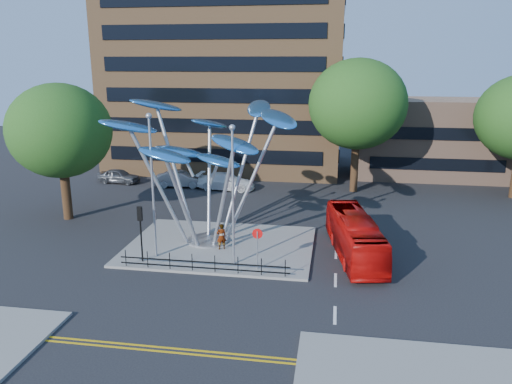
% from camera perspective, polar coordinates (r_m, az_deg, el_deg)
% --- Properties ---
extents(ground, '(120.00, 120.00, 0.00)m').
position_cam_1_polar(ground, '(27.49, -4.87, -10.82)').
color(ground, black).
rests_on(ground, ground).
extents(traffic_island, '(12.00, 9.00, 0.15)m').
position_cam_1_polar(traffic_island, '(33.04, -4.06, -6.13)').
color(traffic_island, slate).
rests_on(traffic_island, ground).
extents(double_yellow_near, '(40.00, 0.12, 0.01)m').
position_cam_1_polar(double_yellow_near, '(22.44, -8.73, -17.31)').
color(double_yellow_near, gold).
rests_on(double_yellow_near, ground).
extents(double_yellow_far, '(40.00, 0.12, 0.01)m').
position_cam_1_polar(double_yellow_far, '(22.20, -8.97, -17.71)').
color(double_yellow_far, gold).
rests_on(double_yellow_far, ground).
extents(brick_tower, '(25.00, 15.00, 30.00)m').
position_cam_1_polar(brick_tower, '(57.39, -3.27, 17.96)').
color(brick_tower, olive).
rests_on(brick_tower, ground).
extents(low_building_near, '(15.00, 8.00, 8.00)m').
position_cam_1_polar(low_building_near, '(55.44, 19.36, 5.85)').
color(low_building_near, '#9E755D').
rests_on(low_building_near, ground).
extents(tree_right, '(8.80, 8.80, 12.11)m').
position_cam_1_polar(tree_right, '(46.19, 11.55, 9.79)').
color(tree_right, black).
rests_on(tree_right, ground).
extents(tree_left, '(7.60, 7.60, 10.32)m').
position_cam_1_polar(tree_left, '(39.87, -21.50, 6.50)').
color(tree_left, black).
rests_on(tree_left, ground).
extents(leaf_sculpture, '(12.72, 9.54, 9.51)m').
position_cam_1_polar(leaf_sculpture, '(32.17, -5.87, 5.81)').
color(leaf_sculpture, '#9EA0A5').
rests_on(leaf_sculpture, traffic_island).
extents(street_lamp_left, '(0.36, 0.36, 8.80)m').
position_cam_1_polar(street_lamp_left, '(30.22, -11.81, 2.06)').
color(street_lamp_left, '#9EA0A5').
rests_on(street_lamp_left, traffic_island).
extents(street_lamp_right, '(0.36, 0.36, 8.30)m').
position_cam_1_polar(street_lamp_right, '(28.42, -2.67, 1.01)').
color(street_lamp_right, '#9EA0A5').
rests_on(street_lamp_right, traffic_island).
extents(traffic_light_island, '(0.28, 0.18, 3.42)m').
position_cam_1_polar(traffic_light_island, '(30.23, -13.09, -3.41)').
color(traffic_light_island, black).
rests_on(traffic_light_island, traffic_island).
extents(no_entry_sign_island, '(0.60, 0.10, 2.45)m').
position_cam_1_polar(no_entry_sign_island, '(28.67, 0.16, -5.71)').
color(no_entry_sign_island, '#9EA0A5').
rests_on(no_entry_sign_island, traffic_island).
extents(pedestrian_railing_front, '(10.00, 0.06, 1.00)m').
position_cam_1_polar(pedestrian_railing_front, '(29.00, -6.02, -8.24)').
color(pedestrian_railing_front, black).
rests_on(pedestrian_railing_front, traffic_island).
extents(red_bus, '(3.73, 9.50, 2.58)m').
position_cam_1_polar(red_bus, '(31.72, 11.19, -4.95)').
color(red_bus, '#B70B08').
rests_on(red_bus, ground).
extents(pedestrian, '(0.73, 0.65, 1.69)m').
position_cam_1_polar(pedestrian, '(31.97, -3.98, -5.10)').
color(pedestrian, gray).
rests_on(pedestrian, traffic_island).
extents(parked_car_left, '(4.31, 2.07, 1.42)m').
position_cam_1_polar(parked_car_left, '(51.43, -15.40, 1.77)').
color(parked_car_left, '#46494E').
rests_on(parked_car_left, ground).
extents(parked_car_mid, '(4.84, 2.04, 1.56)m').
position_cam_1_polar(parked_car_mid, '(48.58, -8.65, 1.48)').
color(parked_car_mid, '#93969A').
rests_on(parked_car_mid, ground).
extents(parked_car_right, '(5.50, 2.45, 1.57)m').
position_cam_1_polar(parked_car_right, '(47.13, -3.44, 1.21)').
color(parked_car_right, white).
rests_on(parked_car_right, ground).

